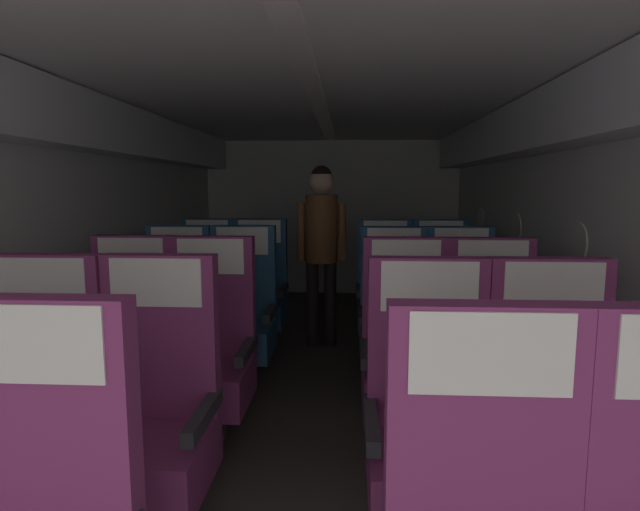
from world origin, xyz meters
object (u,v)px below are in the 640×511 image
at_px(seat_b_right_window, 429,431).
at_px(seat_e_left_window, 206,294).
at_px(seat_b_left_aisle, 153,421).
at_px(seat_e_right_window, 385,296).
at_px(seat_e_left_aisle, 259,295).
at_px(seat_b_right_aisle, 554,434).
at_px(seat_d_right_aisle, 461,321).
at_px(seat_d_left_window, 176,318).
at_px(seat_c_right_aisle, 493,361).
at_px(seat_e_right_aisle, 441,297).
at_px(seat_c_left_aisle, 209,356).
at_px(seat_d_left_aisle, 241,318).
at_px(seat_d_right_window, 393,321).
at_px(seat_c_left_window, 129,353).
at_px(seat_b_left_window, 37,420).
at_px(seat_c_right_window, 406,360).
at_px(flight_attendant, 321,236).

bearing_deg(seat_b_right_window, seat_e_left_window, 122.29).
bearing_deg(seat_b_left_aisle, seat_e_right_window, 66.03).
bearing_deg(seat_e_left_aisle, seat_b_right_aisle, -57.58).
bearing_deg(seat_d_right_aisle, seat_d_left_window, -179.64).
relative_size(seat_d_left_window, seat_e_left_aisle, 1.00).
xyz_separation_m(seat_c_right_aisle, seat_e_left_aisle, (-1.58, 1.68, 0.00)).
bearing_deg(seat_e_right_aisle, seat_c_left_aisle, -133.16).
distance_m(seat_d_left_aisle, seat_d_right_window, 1.10).
distance_m(seat_e_left_window, seat_e_right_window, 1.58).
relative_size(seat_c_right_aisle, seat_d_left_aisle, 1.00).
bearing_deg(seat_c_left_window, seat_d_left_aisle, 60.42).
bearing_deg(seat_c_left_window, seat_c_left_aisle, -2.65).
height_order(seat_b_left_window, seat_e_left_aisle, same).
bearing_deg(seat_b_left_window, seat_c_left_aisle, 59.46).
height_order(seat_c_right_window, seat_e_right_aisle, same).
height_order(seat_c_left_window, seat_c_right_window, same).
bearing_deg(flight_attendant, seat_d_right_aisle, -30.52).
distance_m(seat_c_right_aisle, seat_e_right_aisle, 1.68).
height_order(seat_c_right_window, seat_e_left_window, same).
bearing_deg(seat_e_left_window, seat_e_right_aisle, 0.33).
bearing_deg(seat_c_right_window, seat_e_right_aisle, 73.90).
relative_size(seat_e_left_window, seat_e_right_window, 1.00).
height_order(seat_b_right_window, seat_d_right_aisle, same).
bearing_deg(seat_b_right_aisle, seat_e_right_aisle, 89.83).
relative_size(seat_c_left_window, seat_d_right_window, 1.00).
bearing_deg(seat_c_right_aisle, seat_b_left_aisle, -152.72).
relative_size(seat_b_right_window, seat_c_left_aisle, 1.00).
bearing_deg(seat_b_right_window, seat_e_left_aisle, 113.87).
bearing_deg(seat_b_left_window, seat_e_left_aisle, 79.39).
xyz_separation_m(seat_d_left_aisle, seat_d_right_aisle, (1.58, -0.00, 0.00)).
height_order(seat_c_left_aisle, flight_attendant, flight_attendant).
relative_size(seat_d_right_window, seat_e_left_aisle, 1.00).
bearing_deg(seat_b_left_aisle, flight_attendant, 78.09).
relative_size(seat_c_left_aisle, seat_e_left_aisle, 1.00).
height_order(seat_c_left_window, seat_e_right_aisle, same).
xyz_separation_m(seat_d_left_window, seat_e_left_aisle, (0.46, 0.84, 0.00)).
bearing_deg(seat_b_right_aisle, seat_b_right_window, -178.96).
bearing_deg(flight_attendant, seat_b_left_aisle, -91.11).
xyz_separation_m(seat_b_right_aisle, seat_b_right_window, (-0.48, -0.01, 0.00)).
xyz_separation_m(seat_b_left_aisle, seat_c_left_aisle, (0.01, 0.81, 0.00)).
xyz_separation_m(seat_d_left_aisle, flight_attendant, (0.53, 0.91, 0.52)).
bearing_deg(seat_b_left_window, seat_d_right_aisle, 39.06).
height_order(seat_c_left_window, flight_attendant, flight_attendant).
bearing_deg(seat_e_left_window, seat_c_right_aisle, -39.11).
height_order(seat_b_right_window, seat_e_right_aisle, same).
bearing_deg(seat_c_left_window, flight_attendant, 60.02).
height_order(seat_b_left_aisle, seat_c_left_aisle, same).
bearing_deg(seat_c_left_window, seat_c_right_window, -0.64).
distance_m(seat_c_right_aisle, seat_d_left_window, 2.21).
bearing_deg(seat_b_left_window, seat_e_right_window, 57.62).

